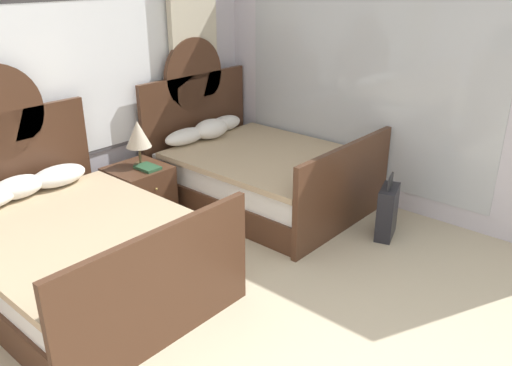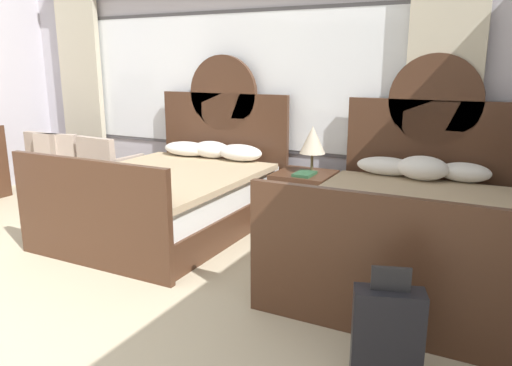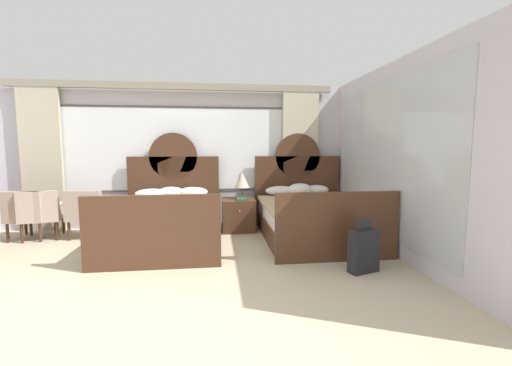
# 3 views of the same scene
# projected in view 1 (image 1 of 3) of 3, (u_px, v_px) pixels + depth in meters

# --- Properties ---
(wall_right_mirror) EXTENTS (0.08, 4.46, 2.70)m
(wall_right_mirror) POSITION_uv_depth(u_px,v_px,m) (386.00, 86.00, 5.59)
(wall_right_mirror) COLOR silver
(wall_right_mirror) RESTS_ON ground_plane
(bed_near_window) EXTENTS (1.67, 2.24, 1.78)m
(bed_near_window) POSITION_uv_depth(u_px,v_px,m) (73.00, 248.00, 4.33)
(bed_near_window) COLOR #472B1C
(bed_near_window) RESTS_ON ground_plane
(bed_near_mirror) EXTENTS (1.67, 2.24, 1.78)m
(bed_near_mirror) POSITION_uv_depth(u_px,v_px,m) (258.00, 171.00, 5.97)
(bed_near_mirror) COLOR #472B1C
(bed_near_mirror) RESTS_ON ground_plane
(nightstand_between_beds) EXTENTS (0.58, 0.60, 0.58)m
(nightstand_between_beds) POSITION_uv_depth(u_px,v_px,m) (140.00, 192.00, 5.59)
(nightstand_between_beds) COLOR #472B1C
(nightstand_between_beds) RESTS_ON ground_plane
(table_lamp_on_nightstand) EXTENTS (0.27, 0.27, 0.49)m
(table_lamp_on_nightstand) POSITION_uv_depth(u_px,v_px,m) (138.00, 135.00, 5.41)
(table_lamp_on_nightstand) COLOR brown
(table_lamp_on_nightstand) RESTS_ON nightstand_between_beds
(book_on_nightstand) EXTENTS (0.18, 0.26, 0.03)m
(book_on_nightstand) POSITION_uv_depth(u_px,v_px,m) (148.00, 167.00, 5.43)
(book_on_nightstand) COLOR #285133
(book_on_nightstand) RESTS_ON nightstand_between_beds
(suitcase_on_floor) EXTENTS (0.40, 0.27, 0.66)m
(suitcase_on_floor) POSITION_uv_depth(u_px,v_px,m) (387.00, 212.00, 5.19)
(suitcase_on_floor) COLOR black
(suitcase_on_floor) RESTS_ON ground_plane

